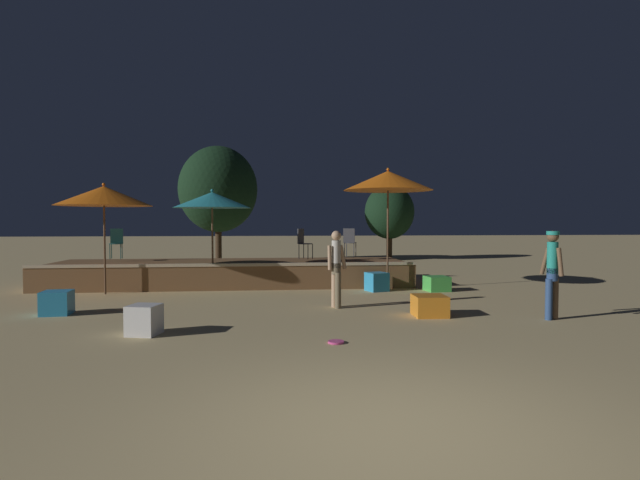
{
  "coord_description": "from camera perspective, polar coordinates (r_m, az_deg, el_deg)",
  "views": [
    {
      "loc": [
        -1.08,
        -4.16,
        1.84
      ],
      "look_at": [
        0.0,
        6.36,
        1.45
      ],
      "focal_mm": 28.0,
      "sensor_mm": 36.0,
      "label": 1
    }
  ],
  "objects": [
    {
      "name": "cube_seat_4",
      "position": [
        13.63,
        13.21,
        -4.87
      ],
      "size": [
        0.62,
        0.62,
        0.39
      ],
      "rotation": [
        0.0,
        0.0,
        0.09
      ],
      "color": "#4CC651",
      "rests_on": "ground"
    },
    {
      "name": "patio_umbrella_0",
      "position": [
        13.74,
        -23.47,
        4.64
      ],
      "size": [
        2.36,
        2.36,
        2.82
      ],
      "color": "brown",
      "rests_on": "ground"
    },
    {
      "name": "bistro_chair_1",
      "position": [
        14.9,
        -1.95,
        -0.07
      ],
      "size": [
        0.47,
        0.47,
        0.9
      ],
      "rotation": [
        0.0,
        0.0,
        1.02
      ],
      "color": "#47474C",
      "rests_on": "wooden_deck"
    },
    {
      "name": "person_0",
      "position": [
        10.64,
        1.87,
        -3.07
      ],
      "size": [
        0.46,
        0.28,
        1.65
      ],
      "rotation": [
        0.0,
        0.0,
        5.09
      ],
      "color": "tan",
      "rests_on": "ground"
    },
    {
      "name": "bistro_chair_0",
      "position": [
        16.18,
        -22.25,
        -0.05
      ],
      "size": [
        0.4,
        0.41,
        0.9
      ],
      "rotation": [
        0.0,
        0.0,
        0.14
      ],
      "color": "#1E4C47",
      "rests_on": "wooden_deck"
    },
    {
      "name": "patio_umbrella_2",
      "position": [
        13.55,
        -12.23,
        4.48
      ],
      "size": [
        2.05,
        2.05,
        2.7
      ],
      "color": "brown",
      "rests_on": "ground"
    },
    {
      "name": "cube_seat_3",
      "position": [
        13.34,
        6.51,
        -4.76
      ],
      "size": [
        0.63,
        0.63,
        0.49
      ],
      "rotation": [
        0.0,
        0.0,
        0.32
      ],
      "color": "#2D9EDB",
      "rests_on": "ground"
    },
    {
      "name": "bistro_chair_2",
      "position": [
        15.5,
        3.39,
        0.02
      ],
      "size": [
        0.44,
        0.45,
        0.9
      ],
      "rotation": [
        0.0,
        0.0,
        2.76
      ],
      "color": "#47474C",
      "rests_on": "wooden_deck"
    },
    {
      "name": "background_tree_0",
      "position": [
        24.24,
        7.94,
        3.18
      ],
      "size": [
        2.37,
        2.37,
        3.61
      ],
      "color": "#3D2B1C",
      "rests_on": "ground"
    },
    {
      "name": "person_1",
      "position": [
        10.32,
        25.02,
        -3.14
      ],
      "size": [
        0.28,
        0.5,
        1.67
      ],
      "rotation": [
        0.0,
        0.0,
        0.37
      ],
      "color": "#2D4C7F",
      "rests_on": "ground"
    },
    {
      "name": "cube_seat_0",
      "position": [
        11.22,
        -27.86,
        -6.36
      ],
      "size": [
        0.57,
        0.57,
        0.47
      ],
      "rotation": [
        0.0,
        0.0,
        0.08
      ],
      "color": "#2D9EDB",
      "rests_on": "ground"
    },
    {
      "name": "patio_umbrella_1",
      "position": [
        13.56,
        7.77,
        6.72
      ],
      "size": [
        2.4,
        2.4,
        3.28
      ],
      "color": "brown",
      "rests_on": "ground"
    },
    {
      "name": "wooden_deck",
      "position": [
        15.0,
        -10.08,
        -3.71
      ],
      "size": [
        10.29,
        3.07,
        0.73
      ],
      "color": "brown",
      "rests_on": "ground"
    },
    {
      "name": "cube_seat_1",
      "position": [
        10.02,
        12.42,
        -7.34
      ],
      "size": [
        0.64,
        0.64,
        0.4
      ],
      "rotation": [
        0.0,
        0.0,
        -0.04
      ],
      "color": "orange",
      "rests_on": "ground"
    },
    {
      "name": "ground_plane",
      "position": [
        4.68,
        8.59,
        -21.08
      ],
      "size": [
        120.0,
        120.0,
        0.0
      ],
      "primitive_type": "plane",
      "color": "tan"
    },
    {
      "name": "cube_seat_2",
      "position": [
        8.69,
        -19.45,
        -8.59
      ],
      "size": [
        0.56,
        0.56,
        0.49
      ],
      "rotation": [
        0.0,
        0.0,
        -0.24
      ],
      "color": "white",
      "rests_on": "ground"
    },
    {
      "name": "frisbee_disc",
      "position": [
        7.71,
        1.84,
        -11.57
      ],
      "size": [
        0.25,
        0.25,
        0.03
      ],
      "color": "#E54C99",
      "rests_on": "ground"
    },
    {
      "name": "background_tree_1",
      "position": [
        22.45,
        -11.57,
        5.69
      ],
      "size": [
        3.43,
        3.43,
        5.15
      ],
      "color": "#3D2B1C",
      "rests_on": "ground"
    }
  ]
}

